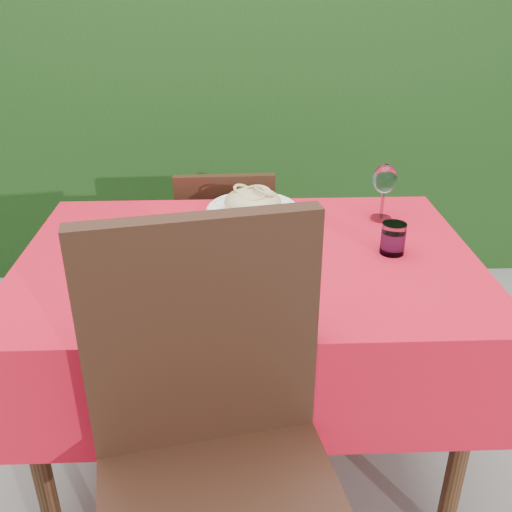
{
  "coord_description": "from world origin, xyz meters",
  "views": [
    {
      "loc": [
        -0.03,
        -1.41,
        1.45
      ],
      "look_at": [
        0.02,
        -0.05,
        0.77
      ],
      "focal_mm": 40.0,
      "sensor_mm": 36.0,
      "label": 1
    }
  ],
  "objects_px": {
    "chair_near": "(215,448)",
    "pasta_plate": "(253,206)",
    "wine_glass": "(385,181)",
    "water_glass": "(393,240)",
    "pizza_plate": "(233,262)",
    "fork": "(138,260)",
    "chair_far": "(226,251)"
  },
  "relations": [
    {
      "from": "pasta_plate",
      "to": "water_glass",
      "type": "distance_m",
      "value": 0.48
    },
    {
      "from": "pasta_plate",
      "to": "wine_glass",
      "type": "height_order",
      "value": "wine_glass"
    },
    {
      "from": "chair_near",
      "to": "wine_glass",
      "type": "bearing_deg",
      "value": 46.75
    },
    {
      "from": "pizza_plate",
      "to": "water_glass",
      "type": "distance_m",
      "value": 0.45
    },
    {
      "from": "pizza_plate",
      "to": "water_glass",
      "type": "xyz_separation_m",
      "value": [
        0.44,
        0.1,
        0.01
      ]
    },
    {
      "from": "pizza_plate",
      "to": "wine_glass",
      "type": "xyz_separation_m",
      "value": [
        0.47,
        0.34,
        0.1
      ]
    },
    {
      "from": "chair_far",
      "to": "fork",
      "type": "xyz_separation_m",
      "value": [
        -0.23,
        -0.64,
        0.29
      ]
    },
    {
      "from": "chair_near",
      "to": "water_glass",
      "type": "bearing_deg",
      "value": 38.6
    },
    {
      "from": "chair_far",
      "to": "water_glass",
      "type": "distance_m",
      "value": 0.84
    },
    {
      "from": "water_glass",
      "to": "wine_glass",
      "type": "height_order",
      "value": "wine_glass"
    },
    {
      "from": "chair_near",
      "to": "pizza_plate",
      "type": "relative_size",
      "value": 2.73
    },
    {
      "from": "chair_near",
      "to": "pasta_plate",
      "type": "relative_size",
      "value": 3.54
    },
    {
      "from": "pizza_plate",
      "to": "water_glass",
      "type": "height_order",
      "value": "water_glass"
    },
    {
      "from": "water_glass",
      "to": "fork",
      "type": "relative_size",
      "value": 0.41
    },
    {
      "from": "pasta_plate",
      "to": "water_glass",
      "type": "xyz_separation_m",
      "value": [
        0.38,
        -0.29,
        0.01
      ]
    },
    {
      "from": "water_glass",
      "to": "fork",
      "type": "xyz_separation_m",
      "value": [
        -0.7,
        -0.02,
        -0.04
      ]
    },
    {
      "from": "pasta_plate",
      "to": "fork",
      "type": "relative_size",
      "value": 1.37
    },
    {
      "from": "pasta_plate",
      "to": "fork",
      "type": "distance_m",
      "value": 0.45
    },
    {
      "from": "pasta_plate",
      "to": "wine_glass",
      "type": "xyz_separation_m",
      "value": [
        0.4,
        -0.05,
        0.1
      ]
    },
    {
      "from": "wine_glass",
      "to": "fork",
      "type": "relative_size",
      "value": 0.83
    },
    {
      "from": "wine_glass",
      "to": "pasta_plate",
      "type": "bearing_deg",
      "value": 172.33
    },
    {
      "from": "wine_glass",
      "to": "water_glass",
      "type": "bearing_deg",
      "value": -96.32
    },
    {
      "from": "pizza_plate",
      "to": "fork",
      "type": "height_order",
      "value": "pizza_plate"
    },
    {
      "from": "water_glass",
      "to": "chair_far",
      "type": "bearing_deg",
      "value": 127.62
    },
    {
      "from": "pizza_plate",
      "to": "wine_glass",
      "type": "height_order",
      "value": "wine_glass"
    },
    {
      "from": "wine_glass",
      "to": "chair_far",
      "type": "bearing_deg",
      "value": 143.12
    },
    {
      "from": "chair_near",
      "to": "water_glass",
      "type": "distance_m",
      "value": 0.77
    },
    {
      "from": "chair_near",
      "to": "pizza_plate",
      "type": "height_order",
      "value": "chair_near"
    },
    {
      "from": "chair_near",
      "to": "pasta_plate",
      "type": "distance_m",
      "value": 0.88
    },
    {
      "from": "wine_glass",
      "to": "fork",
      "type": "bearing_deg",
      "value": -160.22
    },
    {
      "from": "pasta_plate",
      "to": "wine_glass",
      "type": "bearing_deg",
      "value": -7.67
    },
    {
      "from": "chair_near",
      "to": "water_glass",
      "type": "relative_size",
      "value": 11.94
    }
  ]
}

